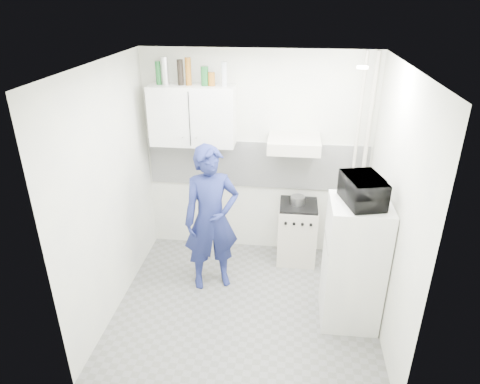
# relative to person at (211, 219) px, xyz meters

# --- Properties ---
(floor) EXTENTS (2.80, 2.80, 0.00)m
(floor) POSITION_rel_person_xyz_m (0.43, -0.37, -0.86)
(floor) COLOR #5D5E57
(floor) RESTS_ON ground
(ceiling) EXTENTS (2.80, 2.80, 0.00)m
(ceiling) POSITION_rel_person_xyz_m (0.43, -0.37, 1.74)
(ceiling) COLOR white
(ceiling) RESTS_ON wall_back
(wall_back) EXTENTS (2.80, 0.00, 2.80)m
(wall_back) POSITION_rel_person_xyz_m (0.43, 0.88, 0.44)
(wall_back) COLOR white
(wall_back) RESTS_ON floor
(wall_left) EXTENTS (0.00, 2.60, 2.60)m
(wall_left) POSITION_rel_person_xyz_m (-0.97, -0.37, 0.44)
(wall_left) COLOR white
(wall_left) RESTS_ON floor
(wall_right) EXTENTS (0.00, 2.60, 2.60)m
(wall_right) POSITION_rel_person_xyz_m (1.83, -0.37, 0.44)
(wall_right) COLOR white
(wall_right) RESTS_ON floor
(person) EXTENTS (0.73, 0.61, 1.72)m
(person) POSITION_rel_person_xyz_m (0.00, 0.00, 0.00)
(person) COLOR navy
(person) RESTS_ON floor
(stove) EXTENTS (0.48, 0.48, 0.77)m
(stove) POSITION_rel_person_xyz_m (0.98, 0.63, -0.48)
(stove) COLOR beige
(stove) RESTS_ON floor
(fridge) EXTENTS (0.57, 0.57, 1.37)m
(fridge) POSITION_rel_person_xyz_m (1.53, -0.43, -0.18)
(fridge) COLOR white
(fridge) RESTS_ON floor
(stove_top) EXTENTS (0.46, 0.46, 0.03)m
(stove_top) POSITION_rel_person_xyz_m (0.98, 0.63, -0.08)
(stove_top) COLOR black
(stove_top) RESTS_ON stove
(saucepan) EXTENTS (0.17, 0.17, 0.10)m
(saucepan) POSITION_rel_person_xyz_m (0.96, 0.65, -0.02)
(saucepan) COLOR silver
(saucepan) RESTS_ON stove_top
(microwave) EXTENTS (0.55, 0.44, 0.27)m
(microwave) POSITION_rel_person_xyz_m (1.53, -0.43, 0.64)
(microwave) COLOR black
(microwave) RESTS_ON fridge
(bottle_a) EXTENTS (0.06, 0.06, 0.26)m
(bottle_a) POSITION_rel_person_xyz_m (-0.70, 0.71, 1.47)
(bottle_a) COLOR #144C1E
(bottle_a) RESTS_ON upper_cabinet
(bottle_b) EXTENTS (0.08, 0.08, 0.31)m
(bottle_b) POSITION_rel_person_xyz_m (-0.62, 0.71, 1.49)
(bottle_b) COLOR silver
(bottle_b) RESTS_ON upper_cabinet
(bottle_c) EXTENTS (0.07, 0.07, 0.28)m
(bottle_c) POSITION_rel_person_xyz_m (-0.44, 0.71, 1.48)
(bottle_c) COLOR black
(bottle_c) RESTS_ON upper_cabinet
(bottle_d) EXTENTS (0.07, 0.07, 0.31)m
(bottle_d) POSITION_rel_person_xyz_m (-0.35, 0.71, 1.49)
(bottle_d) COLOR brown
(bottle_d) RESTS_ON upper_cabinet
(canister_a) EXTENTS (0.09, 0.09, 0.22)m
(canister_a) POSITION_rel_person_xyz_m (-0.16, 0.71, 1.45)
(canister_a) COLOR #144C1E
(canister_a) RESTS_ON upper_cabinet
(canister_b) EXTENTS (0.08, 0.08, 0.15)m
(canister_b) POSITION_rel_person_xyz_m (-0.09, 0.71, 1.41)
(canister_b) COLOR brown
(canister_b) RESTS_ON upper_cabinet
(bottle_e) EXTENTS (0.07, 0.07, 0.27)m
(bottle_e) POSITION_rel_person_xyz_m (0.06, 0.71, 1.47)
(bottle_e) COLOR #B2B7BC
(bottle_e) RESTS_ON upper_cabinet
(upper_cabinet) EXTENTS (1.00, 0.35, 0.70)m
(upper_cabinet) POSITION_rel_person_xyz_m (-0.32, 0.71, 0.99)
(upper_cabinet) COLOR white
(upper_cabinet) RESTS_ON wall_back
(range_hood) EXTENTS (0.60, 0.50, 0.14)m
(range_hood) POSITION_rel_person_xyz_m (0.88, 0.63, 0.71)
(range_hood) COLOR beige
(range_hood) RESTS_ON wall_back
(backsplash) EXTENTS (2.74, 0.03, 0.60)m
(backsplash) POSITION_rel_person_xyz_m (0.43, 0.87, 0.34)
(backsplash) COLOR white
(backsplash) RESTS_ON wall_back
(pipe_a) EXTENTS (0.05, 0.05, 2.60)m
(pipe_a) POSITION_rel_person_xyz_m (1.73, 0.80, 0.44)
(pipe_a) COLOR beige
(pipe_a) RESTS_ON floor
(pipe_b) EXTENTS (0.04, 0.04, 2.60)m
(pipe_b) POSITION_rel_person_xyz_m (1.61, 0.80, 0.44)
(pipe_b) COLOR beige
(pipe_b) RESTS_ON floor
(ceiling_spot_fixture) EXTENTS (0.10, 0.10, 0.02)m
(ceiling_spot_fixture) POSITION_rel_person_xyz_m (1.43, -0.17, 1.71)
(ceiling_spot_fixture) COLOR white
(ceiling_spot_fixture) RESTS_ON ceiling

